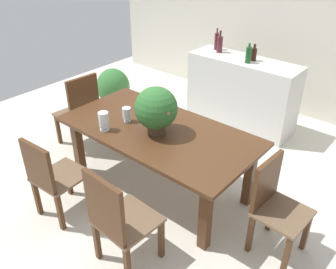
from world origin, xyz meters
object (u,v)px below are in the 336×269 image
chair_foot_end (274,202)px  wine_glass (143,100)px  chair_near_right (117,218)px  chair_head_end (81,109)px  dining_table (158,137)px  wine_bottle_amber (217,41)px  wine_bottle_dark (220,44)px  chair_near_left (52,176)px  wine_bottle_clear (254,54)px  wine_bottle_tall (248,55)px  crystal_vase_left (127,114)px  crystal_vase_center_near (104,120)px  flower_centerpiece (156,109)px  kitchen_counter (241,93)px  potted_plant_floor (113,88)px

chair_foot_end → wine_glass: (-1.77, 0.23, 0.35)m
chair_near_right → chair_head_end: chair_head_end is taller
dining_table → wine_bottle_amber: size_ratio=6.73×
wine_bottle_dark → dining_table: bearing=-74.7°
chair_near_left → wine_glass: 1.31m
dining_table → wine_bottle_clear: (0.03, 1.90, 0.43)m
chair_head_end → chair_near_left: chair_head_end is taller
wine_bottle_dark → chair_foot_end: bearing=-45.8°
wine_bottle_tall → chair_near_right: bearing=-80.9°
chair_head_end → crystal_vase_left: 1.00m
crystal_vase_left → wine_bottle_dark: 2.04m
crystal_vase_center_near → wine_bottle_amber: (-0.22, 2.37, 0.25)m
wine_bottle_clear → wine_bottle_dark: 0.55m
crystal_vase_left → flower_centerpiece: bearing=5.0°
chair_near_left → wine_bottle_dark: (-0.06, 2.94, 0.60)m
chair_near_left → kitchen_counter: size_ratio=0.59×
crystal_vase_center_near → dining_table: bearing=42.0°
chair_foot_end → wine_bottle_amber: (-1.97, 2.00, 0.61)m
wine_bottle_amber → kitchen_counter: bearing=-12.0°
crystal_vase_center_near → chair_near_left: bearing=-94.6°
chair_head_end → wine_glass: bearing=109.3°
wine_glass → kitchen_counter: size_ratio=0.10×
chair_near_right → wine_bottle_tall: wine_bottle_tall is taller
chair_near_left → crystal_vase_left: same height
chair_near_left → potted_plant_floor: size_ratio=1.34×
wine_bottle_tall → potted_plant_floor: wine_bottle_tall is taller
chair_head_end → wine_glass: 0.97m
crystal_vase_left → chair_head_end: bearing=174.9°
flower_centerpiece → potted_plant_floor: bearing=150.5°
chair_near_right → wine_bottle_amber: (-1.10, 3.03, 0.57)m
chair_foot_end → crystal_vase_center_near: crystal_vase_center_near is taller
crystal_vase_left → crystal_vase_center_near: crystal_vase_center_near is taller
chair_head_end → wine_bottle_amber: bearing=165.3°
chair_head_end → crystal_vase_left: size_ratio=6.19×
crystal_vase_left → potted_plant_floor: bearing=143.4°
potted_plant_floor → dining_table: bearing=-28.5°
dining_table → chair_head_end: 1.32m
flower_centerpiece → wine_bottle_dark: bearing=105.7°
chair_near_right → crystal_vase_left: chair_near_right is taller
chair_near_right → wine_bottle_dark: size_ratio=3.20×
dining_table → chair_head_end: (-1.32, -0.01, -0.10)m
chair_foot_end → chair_near_left: 2.07m
kitchen_counter → chair_foot_end: bearing=-53.0°
wine_bottle_amber → potted_plant_floor: 1.73m
wine_bottle_clear → wine_glass: bearing=-105.4°
dining_table → crystal_vase_center_near: (-0.41, -0.37, 0.21)m
wine_glass → flower_centerpiece: bearing=-32.2°
chair_head_end → chair_near_right: bearing=64.2°
flower_centerpiece → wine_bottle_amber: bearing=107.9°
chair_foot_end → crystal_vase_center_near: bearing=105.1°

